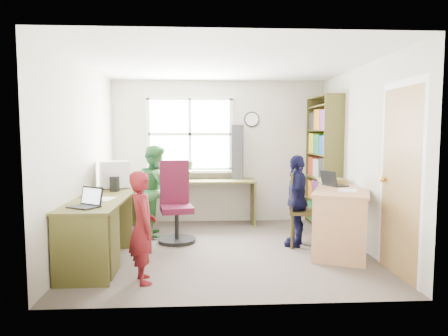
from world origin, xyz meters
name	(u,v)px	position (x,y,z in m)	size (l,w,h in m)	color
room	(225,156)	(0.01, 0.10, 1.22)	(3.64, 3.44, 2.44)	#4F453E
l_desk	(119,221)	(-1.31, -0.28, 0.46)	(2.38, 2.95, 0.75)	brown
right_desk	(342,205)	(1.52, -0.09, 0.59)	(1.14, 1.55, 0.81)	tan
bookshelf	(323,165)	(1.65, 1.19, 1.00)	(0.30, 1.02, 2.10)	brown
swivel_chair	(176,207)	(-0.67, 0.46, 0.49)	(0.62, 0.62, 1.13)	black
wooden_chair	(301,206)	(1.03, 0.11, 0.54)	(0.54, 0.54, 1.00)	#3C3214
crt_monitor	(114,174)	(-1.53, 0.54, 0.94)	(0.48, 0.45, 0.38)	silver
laptop_left	(87,202)	(-1.50, -0.90, 0.80)	(0.39, 0.37, 0.21)	black
laptop_right	(332,182)	(1.46, 0.13, 0.86)	(0.35, 0.38, 0.21)	black
speaker_a	(115,184)	(-1.46, 0.20, 0.85)	(0.11, 0.11, 0.20)	black
speaker_b	(122,180)	(-1.48, 0.82, 0.83)	(0.09, 0.09, 0.16)	black
cd_tower	(238,152)	(0.30, 1.50, 1.20)	(0.21, 0.19, 0.90)	black
game_box	(332,181)	(1.55, 0.44, 0.84)	(0.33, 0.33, 0.07)	red
paper_a	(104,199)	(-1.44, -0.41, 0.75)	(0.24, 0.30, 0.00)	silver
paper_b	(347,190)	(1.51, -0.29, 0.81)	(0.32, 0.37, 0.00)	silver
potted_plant	(188,170)	(-0.53, 1.46, 0.91)	(0.17, 0.14, 0.31)	#2E722D
person_red	(143,227)	(-0.90, -1.09, 0.57)	(0.42, 0.27, 1.15)	maroon
person_green	(156,190)	(-0.98, 0.80, 0.67)	(0.65, 0.51, 1.34)	#2E7432
person_navy	(297,200)	(0.98, 0.14, 0.62)	(0.72, 0.30, 1.23)	#121238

